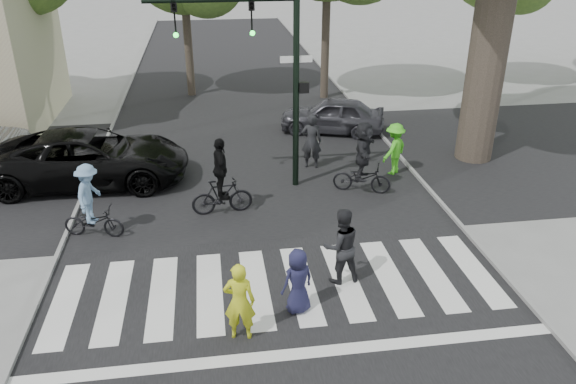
{
  "coord_description": "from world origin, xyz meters",
  "views": [
    {
      "loc": [
        -1.28,
        -9.12,
        7.12
      ],
      "look_at": [
        0.5,
        3.0,
        1.3
      ],
      "focal_mm": 35.0,
      "sensor_mm": 36.0,
      "label": 1
    }
  ],
  "objects_px": {
    "cyclist_left": "(91,206)",
    "pedestrian_child": "(298,281)",
    "car_grey": "(332,115)",
    "pedestrian_woman": "(239,302)",
    "traffic_signal": "(266,56)",
    "pedestrian_adult": "(341,246)",
    "car_suv": "(90,158)",
    "cyclist_mid": "(221,183)",
    "cyclist_right": "(363,162)"
  },
  "relations": [
    {
      "from": "pedestrian_adult",
      "to": "cyclist_mid",
      "type": "bearing_deg",
      "value": -63.76
    },
    {
      "from": "cyclist_left",
      "to": "cyclist_right",
      "type": "relative_size",
      "value": 0.91
    },
    {
      "from": "pedestrian_child",
      "to": "pedestrian_woman",
      "type": "bearing_deg",
      "value": 5.71
    },
    {
      "from": "traffic_signal",
      "to": "cyclist_left",
      "type": "height_order",
      "value": "traffic_signal"
    },
    {
      "from": "pedestrian_adult",
      "to": "car_suv",
      "type": "xyz_separation_m",
      "value": [
        -6.28,
        6.24,
        -0.07
      ]
    },
    {
      "from": "traffic_signal",
      "to": "cyclist_mid",
      "type": "distance_m",
      "value": 3.67
    },
    {
      "from": "cyclist_mid",
      "to": "pedestrian_woman",
      "type": "bearing_deg",
      "value": -88.55
    },
    {
      "from": "traffic_signal",
      "to": "car_suv",
      "type": "distance_m",
      "value": 6.19
    },
    {
      "from": "pedestrian_woman",
      "to": "car_grey",
      "type": "bearing_deg",
      "value": -101.47
    },
    {
      "from": "pedestrian_child",
      "to": "car_grey",
      "type": "xyz_separation_m",
      "value": [
        3.06,
        10.68,
        -0.04
      ]
    },
    {
      "from": "cyclist_left",
      "to": "pedestrian_child",
      "type": "bearing_deg",
      "value": -39.34
    },
    {
      "from": "cyclist_mid",
      "to": "pedestrian_child",
      "type": "bearing_deg",
      "value": -73.63
    },
    {
      "from": "pedestrian_child",
      "to": "car_suv",
      "type": "relative_size",
      "value": 0.24
    },
    {
      "from": "car_suv",
      "to": "cyclist_right",
      "type": "bearing_deg",
      "value": -101.19
    },
    {
      "from": "pedestrian_child",
      "to": "cyclist_left",
      "type": "height_order",
      "value": "cyclist_left"
    },
    {
      "from": "pedestrian_adult",
      "to": "car_grey",
      "type": "relative_size",
      "value": 0.45
    },
    {
      "from": "pedestrian_adult",
      "to": "cyclist_left",
      "type": "bearing_deg",
      "value": -34.12
    },
    {
      "from": "pedestrian_woman",
      "to": "cyclist_left",
      "type": "bearing_deg",
      "value": -43.38
    },
    {
      "from": "pedestrian_woman",
      "to": "car_grey",
      "type": "height_order",
      "value": "pedestrian_woman"
    },
    {
      "from": "pedestrian_woman",
      "to": "cyclist_mid",
      "type": "bearing_deg",
      "value": -79.4
    },
    {
      "from": "pedestrian_adult",
      "to": "pedestrian_woman",
      "type": "bearing_deg",
      "value": 26.84
    },
    {
      "from": "pedestrian_adult",
      "to": "car_grey",
      "type": "distance_m",
      "value": 9.94
    },
    {
      "from": "cyclist_mid",
      "to": "traffic_signal",
      "type": "bearing_deg",
      "value": 47.51
    },
    {
      "from": "traffic_signal",
      "to": "cyclist_left",
      "type": "xyz_separation_m",
      "value": [
        -4.67,
        -2.34,
        -3.06
      ]
    },
    {
      "from": "cyclist_right",
      "to": "car_grey",
      "type": "height_order",
      "value": "cyclist_right"
    },
    {
      "from": "pedestrian_adult",
      "to": "traffic_signal",
      "type": "bearing_deg",
      "value": -86.54
    },
    {
      "from": "cyclist_right",
      "to": "pedestrian_woman",
      "type": "bearing_deg",
      "value": -123.6
    },
    {
      "from": "pedestrian_child",
      "to": "cyclist_mid",
      "type": "height_order",
      "value": "cyclist_mid"
    },
    {
      "from": "pedestrian_woman",
      "to": "cyclist_left",
      "type": "height_order",
      "value": "cyclist_left"
    },
    {
      "from": "cyclist_left",
      "to": "car_suv",
      "type": "height_order",
      "value": "cyclist_left"
    },
    {
      "from": "car_grey",
      "to": "pedestrian_woman",
      "type": "bearing_deg",
      "value": -2.04
    },
    {
      "from": "pedestrian_woman",
      "to": "cyclist_right",
      "type": "relative_size",
      "value": 0.76
    },
    {
      "from": "pedestrian_child",
      "to": "car_suv",
      "type": "height_order",
      "value": "car_suv"
    },
    {
      "from": "car_grey",
      "to": "traffic_signal",
      "type": "bearing_deg",
      "value": -14.45
    },
    {
      "from": "cyclist_left",
      "to": "cyclist_right",
      "type": "height_order",
      "value": "cyclist_right"
    },
    {
      "from": "traffic_signal",
      "to": "pedestrian_child",
      "type": "distance_m",
      "value": 6.88
    },
    {
      "from": "cyclist_left",
      "to": "cyclist_right",
      "type": "distance_m",
      "value": 7.52
    },
    {
      "from": "traffic_signal",
      "to": "pedestrian_child",
      "type": "xyz_separation_m",
      "value": [
        -0.08,
        -6.1,
        -3.19
      ]
    },
    {
      "from": "traffic_signal",
      "to": "pedestrian_woman",
      "type": "xyz_separation_m",
      "value": [
        -1.29,
        -6.75,
        -3.09
      ]
    },
    {
      "from": "car_grey",
      "to": "cyclist_mid",
      "type": "bearing_deg",
      "value": -17.07
    },
    {
      "from": "cyclist_right",
      "to": "car_suv",
      "type": "distance_m",
      "value": 8.16
    },
    {
      "from": "pedestrian_child",
      "to": "pedestrian_adult",
      "type": "height_order",
      "value": "pedestrian_adult"
    },
    {
      "from": "pedestrian_child",
      "to": "pedestrian_adult",
      "type": "xyz_separation_m",
      "value": [
        1.1,
        0.93,
        0.17
      ]
    },
    {
      "from": "car_grey",
      "to": "cyclist_left",
      "type": "bearing_deg",
      "value": -29.27
    },
    {
      "from": "traffic_signal",
      "to": "car_grey",
      "type": "relative_size",
      "value": 1.54
    },
    {
      "from": "traffic_signal",
      "to": "cyclist_right",
      "type": "relative_size",
      "value": 2.8
    },
    {
      "from": "car_suv",
      "to": "traffic_signal",
      "type": "bearing_deg",
      "value": -99.67
    },
    {
      "from": "traffic_signal",
      "to": "cyclist_mid",
      "type": "height_order",
      "value": "traffic_signal"
    },
    {
      "from": "cyclist_left",
      "to": "cyclist_right",
      "type": "xyz_separation_m",
      "value": [
        7.36,
        1.57,
        0.11
      ]
    },
    {
      "from": "pedestrian_woman",
      "to": "pedestrian_adult",
      "type": "xyz_separation_m",
      "value": [
        2.3,
        1.58,
        0.06
      ]
    }
  ]
}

